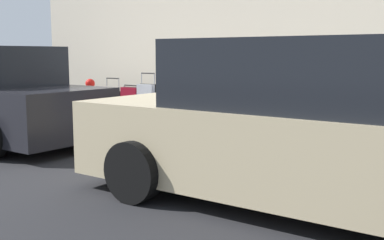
{
  "coord_description": "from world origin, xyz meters",
  "views": [
    {
      "loc": [
        -5.74,
        6.19,
        1.51
      ],
      "look_at": [
        -1.31,
        0.63,
        0.53
      ],
      "focal_mm": 44.84,
      "sensor_mm": 36.0,
      "label": 1
    }
  ],
  "objects_px": {
    "suitcase_maroon_3": "(285,118)",
    "suitcase_olive_4": "(264,116)",
    "suitcase_black_7": "(188,109)",
    "parked_car_beige_0": "(306,130)",
    "suitcase_silver_9": "(148,103)",
    "suitcase_maroon_10": "(131,104)",
    "bollard_post": "(66,98)",
    "suitcase_olive_11": "(113,104)",
    "fire_hydrant": "(90,96)",
    "suitcase_navy_8": "(168,109)",
    "suitcase_silver_2": "(316,126)",
    "suitcase_teal_6": "(210,115)",
    "suitcase_red_5": "(239,115)",
    "suitcase_navy_1": "(347,129)"
  },
  "relations": [
    {
      "from": "suitcase_silver_2",
      "to": "suitcase_black_7",
      "type": "distance_m",
      "value": 2.56
    },
    {
      "from": "parked_car_beige_0",
      "to": "suitcase_silver_9",
      "type": "bearing_deg",
      "value": -29.61
    },
    {
      "from": "suitcase_navy_1",
      "to": "suitcase_olive_4",
      "type": "bearing_deg",
      "value": -5.54
    },
    {
      "from": "suitcase_maroon_3",
      "to": "suitcase_black_7",
      "type": "height_order",
      "value": "suitcase_maroon_3"
    },
    {
      "from": "suitcase_maroon_10",
      "to": "fire_hydrant",
      "type": "relative_size",
      "value": 0.9
    },
    {
      "from": "suitcase_maroon_10",
      "to": "suitcase_olive_11",
      "type": "height_order",
      "value": "suitcase_olive_11"
    },
    {
      "from": "suitcase_silver_2",
      "to": "suitcase_teal_6",
      "type": "distance_m",
      "value": 2.03
    },
    {
      "from": "suitcase_black_7",
      "to": "parked_car_beige_0",
      "type": "height_order",
      "value": "parked_car_beige_0"
    },
    {
      "from": "suitcase_olive_11",
      "to": "parked_car_beige_0",
      "type": "bearing_deg",
      "value": 155.08
    },
    {
      "from": "suitcase_red_5",
      "to": "parked_car_beige_0",
      "type": "relative_size",
      "value": 0.18
    },
    {
      "from": "suitcase_olive_4",
      "to": "parked_car_beige_0",
      "type": "xyz_separation_m",
      "value": [
        -2.04,
        2.72,
        0.31
      ]
    },
    {
      "from": "bollard_post",
      "to": "suitcase_silver_9",
      "type": "bearing_deg",
      "value": -176.75
    },
    {
      "from": "suitcase_navy_1",
      "to": "suitcase_olive_11",
      "type": "height_order",
      "value": "suitcase_olive_11"
    },
    {
      "from": "suitcase_navy_8",
      "to": "parked_car_beige_0",
      "type": "height_order",
      "value": "parked_car_beige_0"
    },
    {
      "from": "suitcase_maroon_3",
      "to": "suitcase_black_7",
      "type": "xyz_separation_m",
      "value": [
        2.04,
        -0.03,
        -0.01
      ]
    },
    {
      "from": "parked_car_beige_0",
      "to": "bollard_post",
      "type": "bearing_deg",
      "value": -19.39
    },
    {
      "from": "suitcase_red_5",
      "to": "fire_hydrant",
      "type": "xyz_separation_m",
      "value": [
        3.92,
        0.06,
        0.11
      ]
    },
    {
      "from": "suitcase_maroon_3",
      "to": "suitcase_olive_4",
      "type": "distance_m",
      "value": 0.49
    },
    {
      "from": "suitcase_navy_1",
      "to": "suitcase_olive_11",
      "type": "distance_m",
      "value": 5.13
    },
    {
      "from": "suitcase_olive_4",
      "to": "suitcase_olive_11",
      "type": "height_order",
      "value": "suitcase_olive_4"
    },
    {
      "from": "suitcase_navy_1",
      "to": "fire_hydrant",
      "type": "bearing_deg",
      "value": -0.76
    },
    {
      "from": "suitcase_navy_8",
      "to": "bollard_post",
      "type": "height_order",
      "value": "bollard_post"
    },
    {
      "from": "suitcase_silver_2",
      "to": "suitcase_olive_11",
      "type": "relative_size",
      "value": 0.83
    },
    {
      "from": "suitcase_navy_1",
      "to": "suitcase_silver_2",
      "type": "xyz_separation_m",
      "value": [
        0.49,
        -0.05,
        -0.01
      ]
    },
    {
      "from": "bollard_post",
      "to": "fire_hydrant",
      "type": "bearing_deg",
      "value": -167.43
    },
    {
      "from": "bollard_post",
      "to": "suitcase_olive_4",
      "type": "bearing_deg",
      "value": -177.57
    },
    {
      "from": "suitcase_olive_4",
      "to": "suitcase_black_7",
      "type": "distance_m",
      "value": 1.57
    },
    {
      "from": "suitcase_maroon_10",
      "to": "bollard_post",
      "type": "height_order",
      "value": "suitcase_maroon_10"
    },
    {
      "from": "suitcase_silver_9",
      "to": "suitcase_olive_11",
      "type": "distance_m",
      "value": 1.04
    },
    {
      "from": "suitcase_red_5",
      "to": "suitcase_maroon_10",
      "type": "relative_size",
      "value": 1.16
    },
    {
      "from": "suitcase_navy_8",
      "to": "suitcase_silver_2",
      "type": "bearing_deg",
      "value": 179.04
    },
    {
      "from": "suitcase_olive_11",
      "to": "suitcase_navy_1",
      "type": "bearing_deg",
      "value": 179.28
    },
    {
      "from": "suitcase_teal_6",
      "to": "bollard_post",
      "type": "bearing_deg",
      "value": 1.37
    },
    {
      "from": "suitcase_red_5",
      "to": "suitcase_teal_6",
      "type": "distance_m",
      "value": 0.56
    },
    {
      "from": "suitcase_maroon_10",
      "to": "suitcase_olive_11",
      "type": "bearing_deg",
      "value": 2.74
    },
    {
      "from": "suitcase_navy_8",
      "to": "suitcase_olive_11",
      "type": "xyz_separation_m",
      "value": [
        1.54,
        0.04,
        -0.01
      ]
    },
    {
      "from": "bollard_post",
      "to": "suitcase_navy_8",
      "type": "bearing_deg",
      "value": -176.71
    },
    {
      "from": "bollard_post",
      "to": "suitcase_navy_1",
      "type": "bearing_deg",
      "value": -179.38
    },
    {
      "from": "suitcase_silver_9",
      "to": "bollard_post",
      "type": "xyz_separation_m",
      "value": [
        2.47,
        0.14,
        -0.02
      ]
    },
    {
      "from": "suitcase_black_7",
      "to": "fire_hydrant",
      "type": "bearing_deg",
      "value": -0.77
    },
    {
      "from": "suitcase_red_5",
      "to": "suitcase_teal_6",
      "type": "height_order",
      "value": "suitcase_red_5"
    },
    {
      "from": "suitcase_olive_11",
      "to": "fire_hydrant",
      "type": "distance_m",
      "value": 0.77
    },
    {
      "from": "suitcase_navy_1",
      "to": "suitcase_red_5",
      "type": "relative_size",
      "value": 1.0
    },
    {
      "from": "suitcase_olive_4",
      "to": "fire_hydrant",
      "type": "xyz_separation_m",
      "value": [
        4.41,
        0.07,
        0.11
      ]
    },
    {
      "from": "suitcase_olive_11",
      "to": "suitcase_maroon_3",
      "type": "bearing_deg",
      "value": 179.29
    },
    {
      "from": "suitcase_olive_4",
      "to": "suitcase_olive_11",
      "type": "relative_size",
      "value": 1.02
    },
    {
      "from": "fire_hydrant",
      "to": "suitcase_maroon_3",
      "type": "bearing_deg",
      "value": 179.24
    },
    {
      "from": "suitcase_silver_2",
      "to": "bollard_post",
      "type": "bearing_deg",
      "value": 1.12
    },
    {
      "from": "suitcase_silver_2",
      "to": "suitcase_navy_8",
      "type": "height_order",
      "value": "suitcase_silver_2"
    },
    {
      "from": "suitcase_teal_6",
      "to": "suitcase_maroon_10",
      "type": "bearing_deg",
      "value": -1.78
    }
  ]
}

